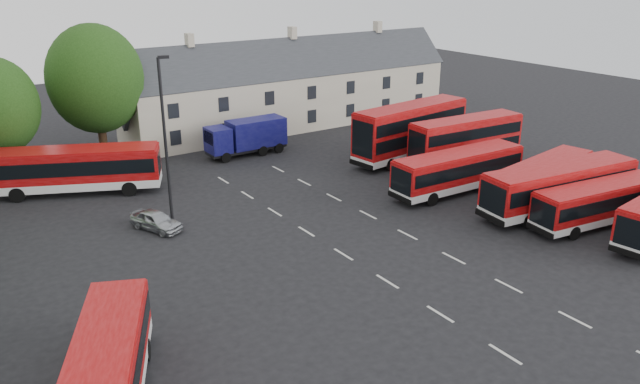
{
  "coord_description": "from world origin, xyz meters",
  "views": [
    {
      "loc": [
        -19.72,
        -24.56,
        16.16
      ],
      "look_at": [
        1.46,
        6.6,
        2.2
      ],
      "focal_mm": 35.0,
      "sensor_mm": 36.0,
      "label": 1
    }
  ],
  "objects_px": {
    "bus_dd_south": "(466,140)",
    "silver_car": "(156,220)",
    "box_truck": "(247,136)",
    "lamppost": "(165,138)",
    "bus_west": "(105,376)"
  },
  "relations": [
    {
      "from": "bus_dd_south",
      "to": "silver_car",
      "type": "distance_m",
      "value": 25.97
    },
    {
      "from": "box_truck",
      "to": "lamppost",
      "type": "distance_m",
      "value": 16.46
    },
    {
      "from": "silver_car",
      "to": "lamppost",
      "type": "bearing_deg",
      "value": -9.8
    },
    {
      "from": "silver_car",
      "to": "lamppost",
      "type": "relative_size",
      "value": 0.34
    },
    {
      "from": "box_truck",
      "to": "silver_car",
      "type": "height_order",
      "value": "box_truck"
    },
    {
      "from": "bus_west",
      "to": "lamppost",
      "type": "distance_m",
      "value": 18.89
    },
    {
      "from": "bus_west",
      "to": "lamppost",
      "type": "xyz_separation_m",
      "value": [
        8.92,
        16.15,
        4.02
      ]
    },
    {
      "from": "bus_dd_south",
      "to": "lamppost",
      "type": "bearing_deg",
      "value": 178.52
    },
    {
      "from": "lamppost",
      "to": "bus_dd_south",
      "type": "bearing_deg",
      "value": -5.28
    },
    {
      "from": "lamppost",
      "to": "bus_west",
      "type": "bearing_deg",
      "value": -118.92
    },
    {
      "from": "bus_dd_south",
      "to": "bus_west",
      "type": "height_order",
      "value": "bus_dd_south"
    },
    {
      "from": "silver_car",
      "to": "bus_dd_south",
      "type": "bearing_deg",
      "value": -27.33
    },
    {
      "from": "bus_west",
      "to": "bus_dd_south",
      "type": "bearing_deg",
      "value": -43.48
    },
    {
      "from": "silver_car",
      "to": "lamppost",
      "type": "height_order",
      "value": "lamppost"
    },
    {
      "from": "bus_dd_south",
      "to": "box_truck",
      "type": "distance_m",
      "value": 18.8
    }
  ]
}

